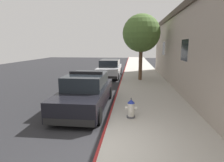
{
  "coord_description": "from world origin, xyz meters",
  "views": [
    {
      "loc": [
        0.79,
        -4.45,
        2.81
      ],
      "look_at": [
        -0.24,
        4.98,
        1.0
      ],
      "focal_mm": 29.68,
      "sensor_mm": 36.0,
      "label": 1
    }
  ],
  "objects_px": {
    "police_cruiser": "(86,92)",
    "street_tree": "(141,33)",
    "parked_car_silver_ahead": "(110,69)",
    "fire_hydrant": "(131,109)"
  },
  "relations": [
    {
      "from": "police_cruiser",
      "to": "street_tree",
      "type": "xyz_separation_m",
      "value": [
        2.7,
        6.65,
        2.99
      ]
    },
    {
      "from": "police_cruiser",
      "to": "parked_car_silver_ahead",
      "type": "distance_m",
      "value": 8.81
    },
    {
      "from": "fire_hydrant",
      "to": "street_tree",
      "type": "bearing_deg",
      "value": 85.29
    },
    {
      "from": "police_cruiser",
      "to": "street_tree",
      "type": "relative_size",
      "value": 0.96
    },
    {
      "from": "parked_car_silver_ahead",
      "to": "street_tree",
      "type": "relative_size",
      "value": 0.96
    },
    {
      "from": "fire_hydrant",
      "to": "police_cruiser",
      "type": "bearing_deg",
      "value": 146.28
    },
    {
      "from": "fire_hydrant",
      "to": "street_tree",
      "type": "distance_m",
      "value": 8.66
    },
    {
      "from": "parked_car_silver_ahead",
      "to": "street_tree",
      "type": "height_order",
      "value": "street_tree"
    },
    {
      "from": "fire_hydrant",
      "to": "parked_car_silver_ahead",
      "type": "bearing_deg",
      "value": 101.25
    },
    {
      "from": "police_cruiser",
      "to": "parked_car_silver_ahead",
      "type": "bearing_deg",
      "value": 89.9
    }
  ]
}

